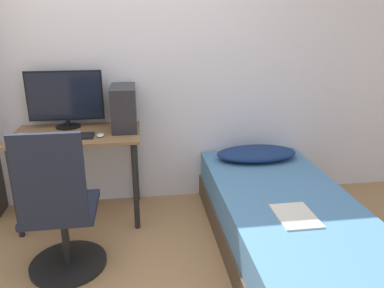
% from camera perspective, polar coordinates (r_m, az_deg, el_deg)
% --- Properties ---
extents(wall_back, '(8.00, 0.05, 2.50)m').
position_cam_1_polar(wall_back, '(3.28, -12.07, 11.97)').
color(wall_back, silver).
rests_on(wall_back, ground_plane).
extents(desk, '(0.99, 0.59, 0.75)m').
position_cam_1_polar(desk, '(3.14, -16.99, -0.56)').
color(desk, brown).
rests_on(desk, ground_plane).
extents(office_chair, '(0.51, 0.51, 1.01)m').
position_cam_1_polar(office_chair, '(2.58, -19.36, -10.92)').
color(office_chair, black).
rests_on(office_chair, ground_plane).
extents(bed, '(0.93, 2.00, 0.43)m').
position_cam_1_polar(bed, '(2.81, 14.09, -11.85)').
color(bed, '#4C3D2D').
rests_on(bed, ground_plane).
extents(pillow, '(0.71, 0.36, 0.11)m').
position_cam_1_polar(pillow, '(3.33, 9.80, -1.42)').
color(pillow, navy).
rests_on(pillow, bed).
extents(magazine, '(0.24, 0.32, 0.01)m').
position_cam_1_polar(magazine, '(2.48, 15.48, -10.49)').
color(magazine, silver).
rests_on(magazine, bed).
extents(monitor, '(0.61, 0.20, 0.47)m').
position_cam_1_polar(monitor, '(3.23, -18.76, 6.63)').
color(monitor, black).
rests_on(monitor, desk).
extents(keyboard, '(0.44, 0.14, 0.02)m').
position_cam_1_polar(keyboard, '(3.00, -18.90, 1.07)').
color(keyboard, black).
rests_on(keyboard, desk).
extents(pc_tower, '(0.19, 0.39, 0.35)m').
position_cam_1_polar(pc_tower, '(3.09, -10.33, 5.47)').
color(pc_tower, '#232328').
rests_on(pc_tower, desk).
extents(mouse, '(0.06, 0.09, 0.02)m').
position_cam_1_polar(mouse, '(2.96, -13.79, 1.32)').
color(mouse, silver).
rests_on(mouse, desk).
extents(phone, '(0.07, 0.14, 0.01)m').
position_cam_1_polar(phone, '(3.15, -24.79, 1.09)').
color(phone, '#B7B7BC').
rests_on(phone, desk).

